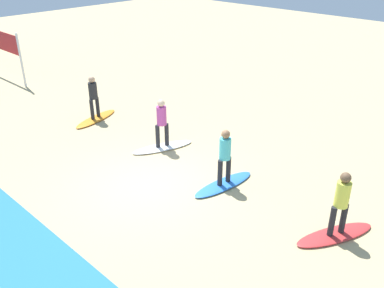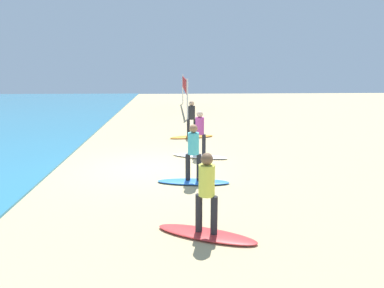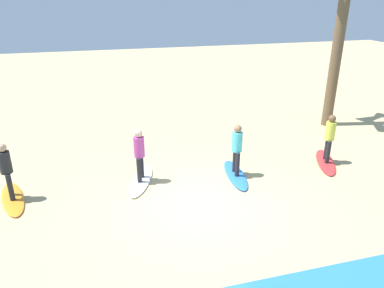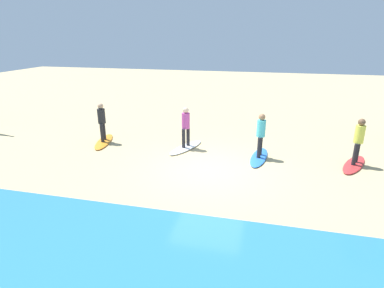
{
  "view_description": "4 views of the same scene",
  "coord_description": "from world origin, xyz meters",
  "px_view_note": "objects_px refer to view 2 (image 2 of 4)",
  "views": [
    {
      "loc": [
        -7.91,
        6.47,
        6.35
      ],
      "look_at": [
        -0.7,
        -1.13,
        1.12
      ],
      "focal_mm": 39.11,
      "sensor_mm": 36.0,
      "label": 1
    },
    {
      "loc": [
        -11.67,
        -0.91,
        3.4
      ],
      "look_at": [
        0.31,
        -1.52,
        0.74
      ],
      "focal_mm": 34.05,
      "sensor_mm": 36.0,
      "label": 2
    },
    {
      "loc": [
        2.44,
        8.23,
        5.46
      ],
      "look_at": [
        -0.25,
        -1.67,
        1.17
      ],
      "focal_mm": 34.4,
      "sensor_mm": 36.0,
      "label": 3
    },
    {
      "loc": [
        -1.74,
        9.84,
        4.45
      ],
      "look_at": [
        0.7,
        -0.26,
        0.79
      ],
      "focal_mm": 29.34,
      "sensor_mm": 36.0,
      "label": 4
    }
  ],
  "objects_px": {
    "surfer_red": "(207,187)",
    "surfer_white": "(200,130)",
    "surfer_blue": "(193,148)",
    "surfboard_white": "(200,156)",
    "volleyball_net": "(185,86)",
    "surfboard_red": "(206,234)",
    "surfer_orange": "(192,116)",
    "surfboard_blue": "(193,182)",
    "surfboard_orange": "(192,137)"
  },
  "relations": [
    {
      "from": "surfer_red",
      "to": "surfer_white",
      "type": "bearing_deg",
      "value": -2.84
    },
    {
      "from": "surfer_blue",
      "to": "surfboard_white",
      "type": "height_order",
      "value": "surfer_blue"
    },
    {
      "from": "surfboard_white",
      "to": "surfer_red",
      "type": "bearing_deg",
      "value": 107.69
    },
    {
      "from": "surfer_blue",
      "to": "volleyball_net",
      "type": "xyz_separation_m",
      "value": [
        16.77,
        -0.27,
        0.75
      ]
    },
    {
      "from": "surfboard_red",
      "to": "surfboard_white",
      "type": "distance_m",
      "value": 6.29
    },
    {
      "from": "surfboard_white",
      "to": "surfer_white",
      "type": "bearing_deg",
      "value": -24.47
    },
    {
      "from": "surfer_blue",
      "to": "surfer_orange",
      "type": "xyz_separation_m",
      "value": [
        6.6,
        -0.28,
        0.0
      ]
    },
    {
      "from": "surfboard_white",
      "to": "surfer_white",
      "type": "xyz_separation_m",
      "value": [
        0.0,
        0.0,
        0.99
      ]
    },
    {
      "from": "surfer_blue",
      "to": "surfer_red",
      "type": "bearing_deg",
      "value": -178.65
    },
    {
      "from": "surfboard_blue",
      "to": "surfer_blue",
      "type": "xyz_separation_m",
      "value": [
        0.0,
        -0.0,
        0.99
      ]
    },
    {
      "from": "surfer_blue",
      "to": "surfboard_blue",
      "type": "bearing_deg",
      "value": 135.0
    },
    {
      "from": "surfer_white",
      "to": "volleyball_net",
      "type": "bearing_deg",
      "value": 0.51
    },
    {
      "from": "surfboard_white",
      "to": "surfboard_orange",
      "type": "relative_size",
      "value": 1.0
    },
    {
      "from": "surfboard_blue",
      "to": "surfer_white",
      "type": "relative_size",
      "value": 1.28
    },
    {
      "from": "surfer_red",
      "to": "volleyball_net",
      "type": "height_order",
      "value": "volleyball_net"
    },
    {
      "from": "surfboard_white",
      "to": "surfer_blue",
      "type": "bearing_deg",
      "value": 103.01
    },
    {
      "from": "surfboard_red",
      "to": "surfer_white",
      "type": "distance_m",
      "value": 6.37
    },
    {
      "from": "surfer_white",
      "to": "surfer_orange",
      "type": "relative_size",
      "value": 1.0
    },
    {
      "from": "surfboard_white",
      "to": "volleyball_net",
      "type": "bearing_deg",
      "value": -68.96
    },
    {
      "from": "surfboard_red",
      "to": "surfer_white",
      "type": "height_order",
      "value": "surfer_white"
    },
    {
      "from": "surfboard_blue",
      "to": "surfer_orange",
      "type": "relative_size",
      "value": 1.28
    },
    {
      "from": "surfboard_white",
      "to": "volleyball_net",
      "type": "relative_size",
      "value": 0.23
    },
    {
      "from": "surfer_orange",
      "to": "surfboard_orange",
      "type": "bearing_deg",
      "value": -90.0
    },
    {
      "from": "surfer_red",
      "to": "surfboard_orange",
      "type": "bearing_deg",
      "value": -1.14
    },
    {
      "from": "surfboard_orange",
      "to": "surfer_white",
      "type": "bearing_deg",
      "value": 77.65
    },
    {
      "from": "surfboard_white",
      "to": "surfboard_orange",
      "type": "height_order",
      "value": "same"
    },
    {
      "from": "surfer_orange",
      "to": "volleyball_net",
      "type": "bearing_deg",
      "value": 0.05
    },
    {
      "from": "surfboard_orange",
      "to": "surfer_blue",
      "type": "bearing_deg",
      "value": 73.46
    },
    {
      "from": "surfboard_red",
      "to": "surfer_red",
      "type": "distance_m",
      "value": 0.99
    },
    {
      "from": "surfer_blue",
      "to": "surfer_white",
      "type": "distance_m",
      "value": 2.98
    },
    {
      "from": "surfboard_blue",
      "to": "surfer_white",
      "type": "bearing_deg",
      "value": -90.57
    },
    {
      "from": "surfer_blue",
      "to": "surfboard_white",
      "type": "xyz_separation_m",
      "value": [
        2.96,
        -0.39,
        -0.99
      ]
    },
    {
      "from": "volleyball_net",
      "to": "surfer_white",
      "type": "bearing_deg",
      "value": -179.49
    },
    {
      "from": "surfboard_red",
      "to": "surfer_blue",
      "type": "height_order",
      "value": "surfer_blue"
    },
    {
      "from": "surfer_blue",
      "to": "surfer_white",
      "type": "xyz_separation_m",
      "value": [
        2.96,
        -0.39,
        0.0
      ]
    },
    {
      "from": "surfer_red",
      "to": "surfboard_orange",
      "type": "relative_size",
      "value": 0.78
    },
    {
      "from": "surfboard_orange",
      "to": "surfer_orange",
      "type": "distance_m",
      "value": 0.99
    },
    {
      "from": "surfer_white",
      "to": "volleyball_net",
      "type": "relative_size",
      "value": 0.18
    },
    {
      "from": "surfboard_orange",
      "to": "volleyball_net",
      "type": "relative_size",
      "value": 0.23
    },
    {
      "from": "surfer_blue",
      "to": "volleyball_net",
      "type": "bearing_deg",
      "value": -0.91
    },
    {
      "from": "surfer_red",
      "to": "surfer_orange",
      "type": "height_order",
      "value": "same"
    },
    {
      "from": "volleyball_net",
      "to": "surfboard_blue",
      "type": "bearing_deg",
      "value": 179.09
    },
    {
      "from": "surfboard_white",
      "to": "volleyball_net",
      "type": "height_order",
      "value": "volleyball_net"
    },
    {
      "from": "surfboard_red",
      "to": "surfer_white",
      "type": "bearing_deg",
      "value": -68.05
    },
    {
      "from": "surfboard_red",
      "to": "surfer_orange",
      "type": "height_order",
      "value": "surfer_orange"
    },
    {
      "from": "surfer_red",
      "to": "surfboard_orange",
      "type": "height_order",
      "value": "surfer_red"
    },
    {
      "from": "surfboard_blue",
      "to": "surfer_blue",
      "type": "relative_size",
      "value": 1.28
    },
    {
      "from": "surfboard_blue",
      "to": "surfboard_white",
      "type": "xyz_separation_m",
      "value": [
        2.96,
        -0.39,
        0.0
      ]
    },
    {
      "from": "surfboard_red",
      "to": "surfboard_white",
      "type": "xyz_separation_m",
      "value": [
        6.29,
        -0.31,
        0.0
      ]
    },
    {
      "from": "surfboard_red",
      "to": "surfer_blue",
      "type": "distance_m",
      "value": 3.47
    }
  ]
}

